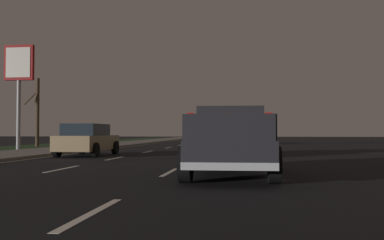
{
  "coord_description": "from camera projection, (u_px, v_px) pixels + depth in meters",
  "views": [
    {
      "loc": [
        -1.53,
        -3.93,
        1.16
      ],
      "look_at": [
        10.73,
        -2.33,
        1.51
      ],
      "focal_mm": 38.87,
      "sensor_mm": 36.0,
      "label": 1
    }
  ],
  "objects": [
    {
      "name": "sedan_silver",
      "position": [
        204.0,
        136.0,
        37.02
      ],
      "size": [
        4.4,
        2.03,
        1.54
      ],
      "color": "#B2B5BA",
      "rests_on": "ground"
    },
    {
      "name": "sedan_tan",
      "position": [
        88.0,
        140.0,
        20.18
      ],
      "size": [
        4.42,
        2.05,
        1.54
      ],
      "color": "#9E845B",
      "rests_on": "ground"
    },
    {
      "name": "bare_tree_far",
      "position": [
        37.0,
        111.0,
        32.61
      ],
      "size": [
        0.76,
        1.32,
        5.38
      ],
      "color": "#423323",
      "rests_on": "ground"
    },
    {
      "name": "pickup_truck",
      "position": [
        230.0,
        138.0,
        11.22
      ],
      "size": [
        5.48,
        2.39,
        1.87
      ],
      "color": "#232328",
      "rests_on": "ground"
    },
    {
      "name": "gas_price_sign",
      "position": [
        19.0,
        71.0,
        25.84
      ],
      "size": [
        0.27,
        1.9,
        6.57
      ],
      "color": "#99999E",
      "rests_on": "ground"
    },
    {
      "name": "sidewalk_shoulder",
      "position": [
        86.0,
        147.0,
        29.72
      ],
      "size": [
        108.0,
        4.0,
        0.12
      ],
      "primitive_type": "cube",
      "color": "slate",
      "rests_on": "ground"
    },
    {
      "name": "sedan_green",
      "position": [
        238.0,
        139.0,
        20.31
      ],
      "size": [
        4.43,
        2.07,
        1.54
      ],
      "color": "#14592D",
      "rests_on": "ground"
    },
    {
      "name": "grass_verge",
      "position": [
        21.0,
        148.0,
        30.36
      ],
      "size": [
        108.0,
        6.0,
        0.01
      ],
      "primitive_type": "cube",
      "color": "#1E3819",
      "rests_on": "ground"
    },
    {
      "name": "ground",
      "position": [
        189.0,
        149.0,
        28.75
      ],
      "size": [
        144.0,
        144.0,
        0.0
      ],
      "primitive_type": "plane",
      "color": "black"
    },
    {
      "name": "lane_markings",
      "position": [
        154.0,
        147.0,
        31.96
      ],
      "size": [
        108.0,
        7.04,
        0.01
      ],
      "color": "silver",
      "rests_on": "ground"
    }
  ]
}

